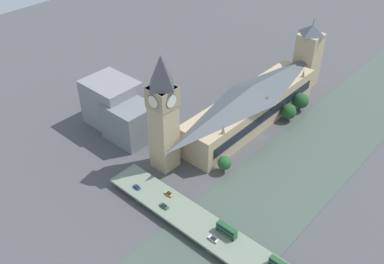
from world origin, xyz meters
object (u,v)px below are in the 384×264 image
Objects in this scene: double_decker_bus_lead at (227,230)px; car_northbound_lead at (164,206)px; car_northbound_tail at (137,187)px; car_southbound_tail at (169,194)px; clock_tower at (163,112)px; road_bridge at (219,238)px; victoria_tower at (308,55)px; car_southbound_mid at (213,239)px; parliament_hall at (251,105)px.

double_decker_bus_lead is 32.55m from car_northbound_lead.
car_southbound_tail is at bearing -154.86° from car_northbound_tail.
clock_tower reaches higher than road_bridge.
car_southbound_tail is (-20.48, 18.22, -29.60)m from clock_tower.
car_northbound_tail is at bearing 7.29° from double_decker_bus_lead.
car_northbound_lead is at bearing 133.87° from clock_tower.
car_southbound_tail is (34.50, -3.87, 1.58)m from road_bridge.
car_southbound_tail is (-15.09, -7.08, 0.03)m from car_northbound_tail.
car_southbound_tail is at bearing -6.40° from road_bridge.
car_southbound_tail reaches higher than car_northbound_lead.
victoria_tower reaches higher than car_northbound_tail.
car_northbound_tail reaches higher than road_bridge.
double_decker_bus_lead reaches higher than car_southbound_mid.
parliament_hall is 22.44× the size of car_southbound_mid.
double_decker_bus_lead is 7.06m from car_southbound_mid.
car_northbound_lead reaches higher than car_southbound_mid.
parliament_hall is 82.76m from car_southbound_tail.
clock_tower reaches higher than car_southbound_tail.
road_bridge is 5.07m from double_decker_bus_lead.
double_decker_bus_lead is 2.28× the size of car_southbound_tail.
car_northbound_lead is at bearing 99.02° from parliament_hall.
parliament_hall is 67.85m from clock_tower.
car_southbound_mid is at bearing 116.23° from parliament_hall.
road_bridge is 27.46× the size of car_northbound_lead.
double_decker_bus_lead is 35.86m from car_southbound_tail.
double_decker_bus_lead is at bearing 161.54° from clock_tower.
car_southbound_tail is (35.79, -0.57, -2.05)m from double_decker_bus_lead.
clock_tower is 40.34m from car_southbound_tail.
car_southbound_mid is (2.22, 6.38, -2.07)m from double_decker_bus_lead.
parliament_hall reaches higher than car_northbound_lead.
road_bridge is at bearing 117.53° from parliament_hall.
clock_tower is at bearing -24.96° from car_southbound_mid.
car_northbound_tail is 48.66m from car_southbound_mid.
car_southbound_tail is (-10.12, 81.73, -8.12)m from parliament_hall.
victoria_tower reaches higher than car_northbound_lead.
victoria_tower is 158.13m from road_bridge.
car_southbound_tail is at bearing 93.97° from victoria_tower.
road_bridge is 3.57m from car_southbound_mid.
car_southbound_mid is (-48.66, -0.14, 0.01)m from car_northbound_tail.
car_southbound_tail reaches higher than car_southbound_mid.
double_decker_bus_lead is 2.16× the size of car_northbound_lead.
victoria_tower is at bearing -84.74° from car_northbound_lead.
car_northbound_lead is at bearing 6.32° from road_bridge.
parliament_hall is 99.19m from car_southbound_mid.
victoria_tower reaches higher than double_decker_bus_lead.
car_southbound_mid reaches higher than road_bridge.
road_bridge is 12.71× the size of double_decker_bus_lead.
car_northbound_lead is (-14.18, 153.93, -16.94)m from victoria_tower.
double_decker_bus_lead is 2.12× the size of car_southbound_mid.
car_southbound_tail is (-10.18, 146.68, -16.94)m from victoria_tower.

